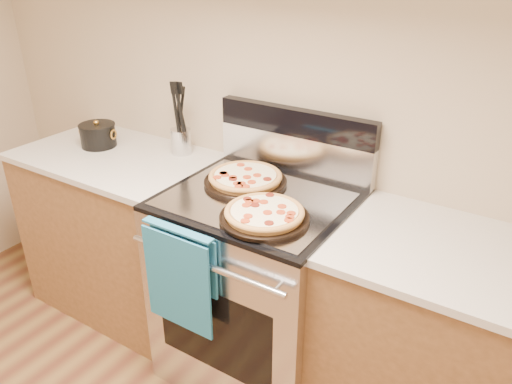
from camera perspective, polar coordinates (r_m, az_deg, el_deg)
The scene contains 17 objects.
wall_back at distance 2.21m, azimuth 5.26°, elevation 12.93°, with size 4.00×4.00×0.00m, color tan.
range_body at distance 2.32m, azimuth 0.23°, elevation -10.98°, with size 0.76×0.68×0.90m, color #B7B7BC.
oven_window at distance 2.11m, azimuth -4.83°, elevation -15.57°, with size 0.56×0.01×0.40m, color black.
cooktop at distance 2.08m, azimuth 0.26°, elevation -0.82°, with size 0.76×0.68×0.02m, color black.
backsplash_lower at distance 2.28m, azimuth 4.45°, elevation 4.40°, with size 0.76×0.06×0.18m, color silver.
backsplash_upper at distance 2.23m, azimuth 4.58°, elevation 7.98°, with size 0.76×0.06×0.12m, color black.
oven_handle at distance 1.87m, azimuth -5.98°, elevation -8.22°, with size 0.03×0.03×0.70m, color silver.
dish_towel at distance 1.99m, azimuth -8.59°, elevation -9.49°, with size 0.32×0.05×0.42m, color #1C628D, non-canonical shape.
foil_sheet at distance 2.05m, azimuth -0.19°, elevation -0.82°, with size 0.70×0.55×0.01m, color gray.
cabinet_left at distance 2.84m, azimuth -14.67°, elevation -4.67°, with size 1.00×0.62×0.88m, color brown.
countertop_left at distance 2.64m, azimuth -15.78°, elevation 3.85°, with size 1.02×0.64×0.03m, color #B7AFA4.
cabinet_right at distance 2.13m, azimuth 22.16°, elevation -17.73°, with size 1.00×0.62×0.88m, color brown.
countertop_right at distance 1.86m, azimuth 24.51°, elevation -7.44°, with size 1.02×0.64×0.03m, color #B7AFA4.
pepperoni_pizza_back at distance 2.17m, azimuth -1.22°, elevation 1.54°, with size 0.36×0.36×0.05m, color #A77633, non-canonical shape.
pepperoni_pizza_front at distance 1.88m, azimuth 0.97°, elevation -2.57°, with size 0.34×0.34×0.05m, color #A77633, non-canonical shape.
utensil_crock at distance 2.56m, azimuth -8.55°, elevation 5.75°, with size 0.10×0.10×0.13m, color silver.
saucepan at distance 2.75m, azimuth -17.59°, elevation 6.11°, with size 0.18×0.18×0.11m, color black.
Camera 1 is at (0.99, 0.09, 1.85)m, focal length 35.00 mm.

